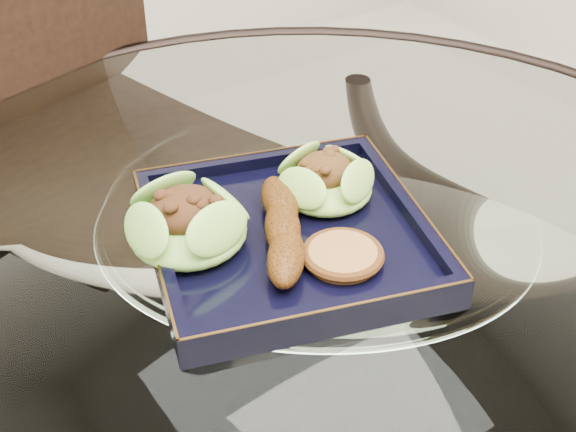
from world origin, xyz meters
TOP-DOWN VIEW (x-y plane):
  - dining_table at (-0.00, -0.00)m, footprint 1.13×1.13m
  - dining_chair at (-0.07, 0.41)m, footprint 0.53×0.53m
  - navy_plate at (-0.02, 0.02)m, footprint 0.34×0.34m
  - lettuce_wrap_left at (-0.11, 0.06)m, footprint 0.15×0.15m
  - lettuce_wrap_right at (0.05, 0.05)m, footprint 0.11×0.11m
  - roasted_plantain at (-0.03, 0.01)m, footprint 0.12×0.16m
  - crumb_patty at (-0.01, -0.05)m, footprint 0.07×0.07m

SIDE VIEW (x-z plane):
  - dining_chair at x=-0.07m, z-range 0.06..1.05m
  - dining_table at x=0.00m, z-range 0.21..0.98m
  - navy_plate at x=-0.02m, z-range 0.76..0.78m
  - crumb_patty at x=-0.01m, z-range 0.78..0.79m
  - roasted_plantain at x=-0.03m, z-range 0.78..0.81m
  - lettuce_wrap_right at x=0.05m, z-range 0.78..0.82m
  - lettuce_wrap_left at x=-0.11m, z-range 0.78..0.82m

